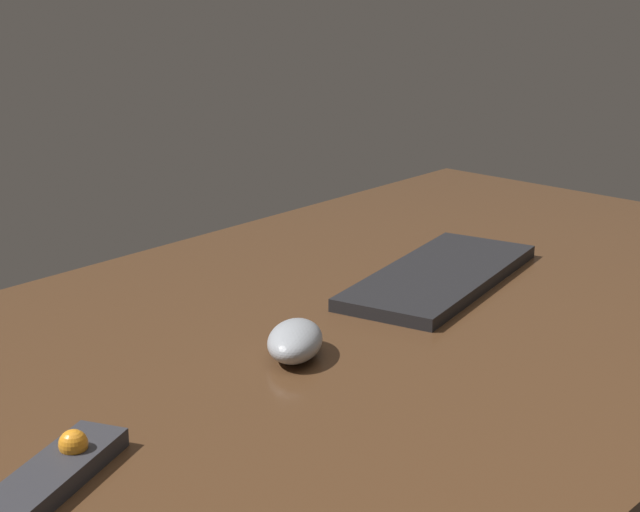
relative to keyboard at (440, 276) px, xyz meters
The scene contains 4 objects.
desk 12.28cm from the keyboard, behind, with size 140.00×84.00×2.00cm, color #4C301C.
keyboard is the anchor object (origin of this frame).
computer_mouse 31.16cm from the keyboard, behind, with size 9.65×5.79×3.77cm, color #999EA5.
media_remote 64.65cm from the keyboard, behind, with size 18.32×11.23×3.38cm.
Camera 1 is at (-93.75, -71.85, 44.91)cm, focal length 58.27 mm.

